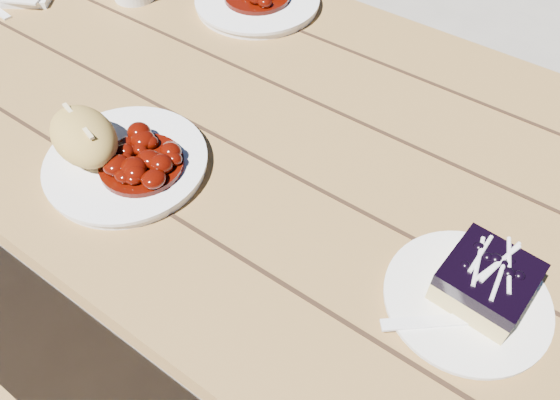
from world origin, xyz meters
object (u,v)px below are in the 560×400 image
Objects in this scene: picnic_table at (195,144)px; dessert_plate at (466,300)px; blueberry_cake at (487,281)px; main_plate at (127,164)px; second_plate at (257,2)px; bread_roll at (84,136)px.

dessert_plate reaches higher than picnic_table.
dessert_plate is at bearing -119.90° from blueberry_cake.
picnic_table is 0.64m from blueberry_cake.
dessert_plate is at bearing -12.52° from picnic_table.
second_plate is at bearing 103.71° from main_plate.
dessert_plate is (0.50, 0.08, -0.00)m from main_plate.
bread_roll is at bearing -160.02° from main_plate.
blueberry_cake reaches higher than picnic_table.
blueberry_cake is at bearing -10.92° from picnic_table.
blueberry_cake is (0.57, 0.12, -0.01)m from bread_roll.
second_plate is at bearing 152.77° from blueberry_cake.
main_plate and second_plate have the same top height.
second_plate reaches higher than picnic_table.
bread_roll reaches higher than blueberry_cake.
bread_roll is 0.50m from second_plate.
blueberry_cake is at bearing 56.31° from dessert_plate.
bread_roll reaches higher than second_plate.
main_plate is 0.96× the size of second_plate.
dessert_plate is at bearing 10.28° from bread_roll.
bread_roll is 1.24× the size of blueberry_cake.
main_plate is at bearing 19.98° from bread_roll.
bread_roll reaches higher than main_plate.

